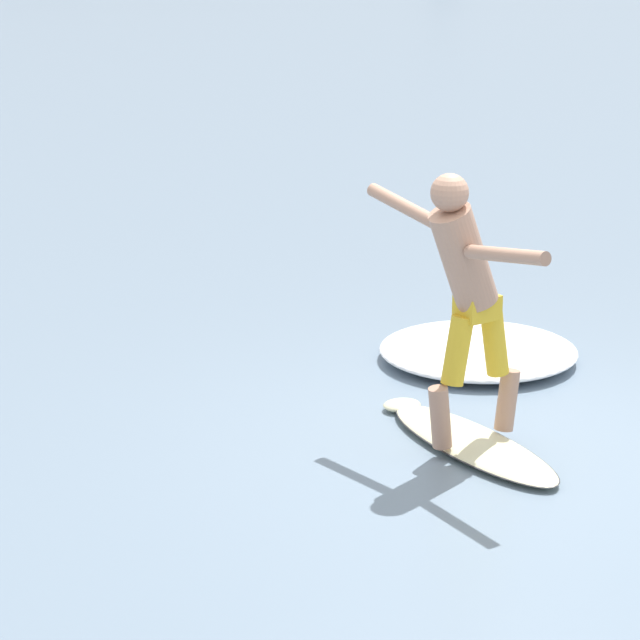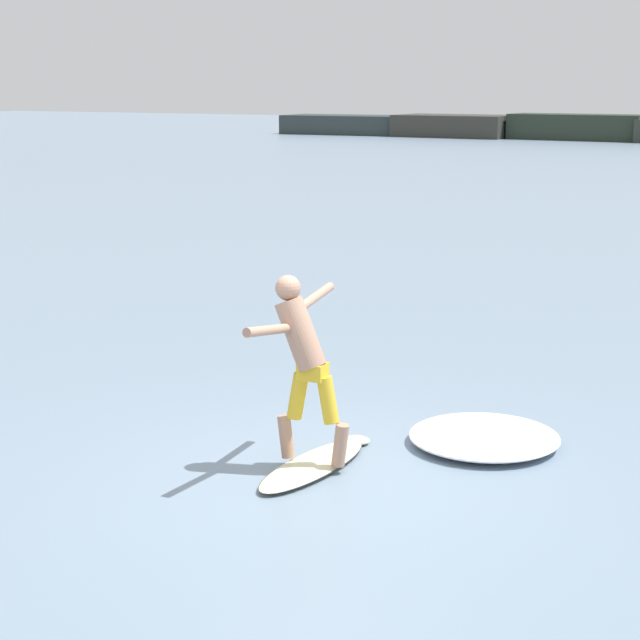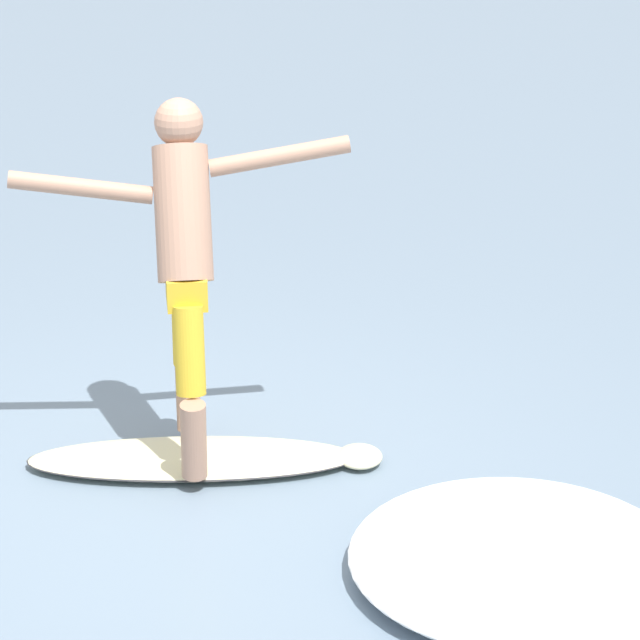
% 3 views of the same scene
% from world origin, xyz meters
% --- Properties ---
extents(ground_plane, '(200.00, 200.00, 0.00)m').
position_xyz_m(ground_plane, '(0.00, 0.00, 0.00)').
color(ground_plane, gray).
extents(surfboard, '(0.61, 1.88, 0.22)m').
position_xyz_m(surfboard, '(-0.14, 0.10, 0.04)').
color(surfboard, beige).
rests_on(surfboard, ground).
extents(surfer, '(0.78, 1.72, 1.82)m').
position_xyz_m(surfer, '(-0.25, 0.07, 1.16)').
color(surfer, tan).
rests_on(surfer, surfboard).
extents(wave_foam_at_tail, '(2.10, 2.11, 0.18)m').
position_xyz_m(wave_foam_at_tail, '(1.08, 1.55, 0.09)').
color(wave_foam_at_tail, white).
rests_on(wave_foam_at_tail, ground).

